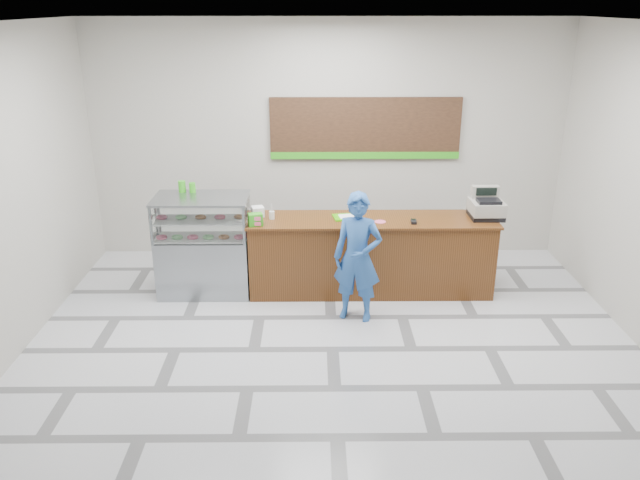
{
  "coord_description": "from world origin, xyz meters",
  "views": [
    {
      "loc": [
        -0.2,
        -6.15,
        3.68
      ],
      "look_at": [
        -0.14,
        0.9,
        0.98
      ],
      "focal_mm": 35.0,
      "sensor_mm": 36.0,
      "label": 1
    }
  ],
  "objects_px": {
    "customer": "(358,257)",
    "cash_register": "(486,206)",
    "sales_counter": "(371,255)",
    "serving_tray": "(348,217)",
    "display_case": "(204,245)"
  },
  "relations": [
    {
      "from": "customer",
      "to": "cash_register",
      "type": "bearing_deg",
      "value": 41.73
    },
    {
      "from": "cash_register",
      "to": "customer",
      "type": "distance_m",
      "value": 1.96
    },
    {
      "from": "cash_register",
      "to": "customer",
      "type": "xyz_separation_m",
      "value": [
        -1.73,
        -0.83,
        -0.37
      ]
    },
    {
      "from": "sales_counter",
      "to": "customer",
      "type": "distance_m",
      "value": 0.86
    },
    {
      "from": "serving_tray",
      "to": "customer",
      "type": "xyz_separation_m",
      "value": [
        0.08,
        -0.83,
        -0.23
      ]
    },
    {
      "from": "display_case",
      "to": "customer",
      "type": "height_order",
      "value": "customer"
    },
    {
      "from": "cash_register",
      "to": "display_case",
      "type": "bearing_deg",
      "value": 179.8
    },
    {
      "from": "cash_register",
      "to": "customer",
      "type": "bearing_deg",
      "value": -155.53
    },
    {
      "from": "sales_counter",
      "to": "display_case",
      "type": "height_order",
      "value": "display_case"
    },
    {
      "from": "display_case",
      "to": "serving_tray",
      "type": "distance_m",
      "value": 1.94
    },
    {
      "from": "sales_counter",
      "to": "serving_tray",
      "type": "xyz_separation_m",
      "value": [
        -0.31,
        0.05,
        0.52
      ]
    },
    {
      "from": "serving_tray",
      "to": "cash_register",
      "type": "bearing_deg",
      "value": -9.67
    },
    {
      "from": "display_case",
      "to": "cash_register",
      "type": "xyz_separation_m",
      "value": [
        3.72,
        0.05,
        0.5
      ]
    },
    {
      "from": "sales_counter",
      "to": "customer",
      "type": "relative_size",
      "value": 2.02
    },
    {
      "from": "sales_counter",
      "to": "cash_register",
      "type": "xyz_separation_m",
      "value": [
        1.5,
        0.05,
        0.66
      ]
    }
  ]
}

